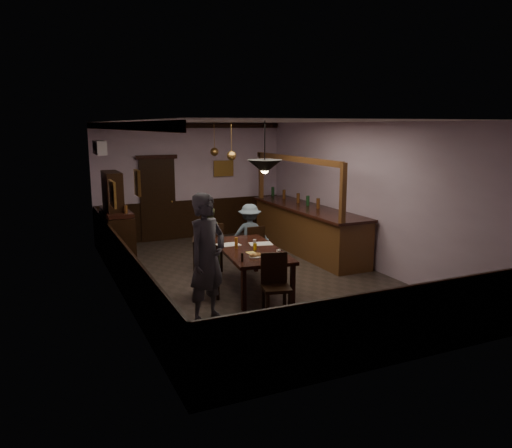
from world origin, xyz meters
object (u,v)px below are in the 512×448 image
soda_can (255,247)px  person_seated_left (208,238)px  coffee_cup (279,252)px  person_standing (207,258)px  pendant_brass_far (214,152)px  chair_far_left (211,245)px  sideboard (116,227)px  pendant_iron (265,167)px  dining_table (250,252)px  bar_counter (307,228)px  chair_far_right (254,245)px  chair_side (201,265)px  chair_near (275,282)px  pendant_brass_mid (231,156)px  person_seated_right (250,235)px

soda_can → person_seated_left: bearing=99.7°
soda_can → coffee_cup: bearing=-63.1°
person_standing → pendant_brass_far: (1.79, 4.64, 1.32)m
chair_far_left → person_seated_left: (0.03, 0.28, 0.09)m
soda_can → sideboard: size_ratio=0.06×
sideboard → soda_can: bearing=-56.5°
chair_far_left → pendant_iron: 2.73m
dining_table → bar_counter: bar_counter is taller
chair_far_left → chair_far_right: 0.90m
person_standing → bar_counter: bar_counter is taller
dining_table → chair_side: size_ratio=2.23×
chair_far_right → chair_side: 2.02m
person_standing → soda_can: person_standing is taller
person_standing → pendant_brass_far: 5.15m
chair_far_right → chair_near: 2.64m
soda_can → pendant_brass_mid: size_ratio=0.15×
person_seated_right → pendant_iron: 2.89m
chair_far_right → person_standing: bearing=51.6°
chair_far_right → bar_counter: 1.82m
chair_far_left → chair_far_right: (0.90, -0.10, -0.06)m
person_seated_left → person_seated_right: bearing=173.0°
chair_near → chair_side: (-0.80, 1.24, 0.03)m
pendant_iron → bar_counter: bearing=48.7°
dining_table → chair_far_left: chair_far_left is taller
sideboard → pendant_iron: size_ratio=2.38×
person_seated_left → bar_counter: bearing=-172.8°
pendant_iron → person_standing: bearing=-163.8°
coffee_cup → pendant_iron: (-0.37, -0.21, 1.48)m
person_standing → sideboard: 4.01m
chair_far_right → pendant_brass_far: bearing=-90.3°
bar_counter → pendant_iron: bearing=-131.3°
sideboard → dining_table: bearing=-55.9°
dining_table → soda_can: bearing=-74.4°
person_standing → pendant_iron: pendant_iron is taller
pendant_brass_mid → chair_far_right: bearing=-72.6°
chair_far_left → chair_far_right: bearing=175.8°
chair_far_left → pendant_brass_far: 2.96m
bar_counter → soda_can: bearing=-137.8°
coffee_cup → person_seated_right: bearing=87.0°
chair_near → sideboard: size_ratio=0.49×
dining_table → pendant_brass_far: size_ratio=2.85×
bar_counter → pendant_brass_mid: (-1.89, -0.02, 1.73)m
chair_near → chair_side: size_ratio=0.94×
person_standing → chair_far_right: bearing=22.2°
chair_far_left → sideboard: 2.24m
chair_far_left → pendant_brass_far: size_ratio=1.25×
person_standing → pendant_iron: bearing=-13.7°
dining_table → person_seated_right: 1.61m
sideboard → person_standing: bearing=-79.6°
person_standing → sideboard: bearing=70.4°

